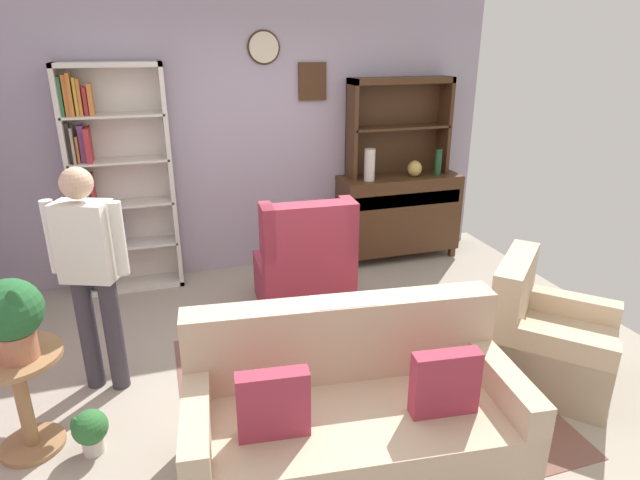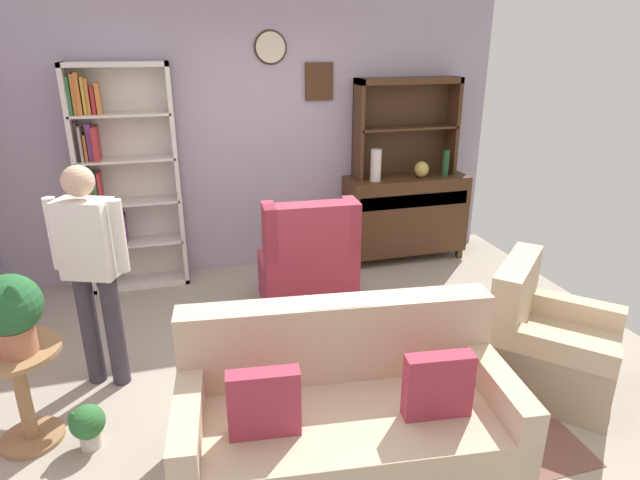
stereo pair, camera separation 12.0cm
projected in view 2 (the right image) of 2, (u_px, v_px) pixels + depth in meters
The scene contains 18 objects.
ground_plane at pixel (314, 373), 3.91m from camera, with size 5.40×4.60×0.02m, color #9E9384.
wall_back at pixel (259, 133), 5.33m from camera, with size 5.00×0.09×2.80m.
area_rug at pixel (353, 391), 3.68m from camera, with size 2.33×2.09×0.01m, color brown.
bookshelf at pixel (121, 182), 4.95m from camera, with size 0.90×0.30×2.10m.
sideboard at pixel (405, 214), 5.78m from camera, with size 1.30×0.45×0.92m.
sideboard_hutch at pixel (406, 114), 5.51m from camera, with size 1.10×0.26×1.00m.
vase_tall at pixel (376, 165), 5.41m from camera, with size 0.11×0.11×0.33m, color beige.
vase_round at pixel (422, 169), 5.58m from camera, with size 0.15×0.15×0.17m, color tan.
bottle_wine at pixel (445, 163), 5.61m from camera, with size 0.07×0.07×0.28m, color #194223.
couch_floral at pixel (345, 418), 2.96m from camera, with size 1.88×1.05×0.90m.
armchair_floral at pixel (547, 347), 3.69m from camera, with size 1.08×1.08×0.88m.
wingback_chair at pixel (307, 270), 4.68m from camera, with size 0.83×0.85×1.05m.
plant_stand at pixel (21, 385), 3.11m from camera, with size 0.52×0.52×0.64m.
potted_plant_large at pixel (10, 309), 2.90m from camera, with size 0.34×0.34×0.47m.
potted_plant_small at pixel (87, 424), 3.13m from camera, with size 0.20×0.20×0.28m.
person_reading at pixel (91, 263), 3.49m from camera, with size 0.51×0.32×1.56m.
coffee_table at pixel (310, 339), 3.66m from camera, with size 0.80×0.50×0.42m.
book_stack at pixel (316, 320), 3.69m from camera, with size 0.23×0.15×0.08m.
Camera 2 is at (-0.85, -3.20, 2.28)m, focal length 29.99 mm.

